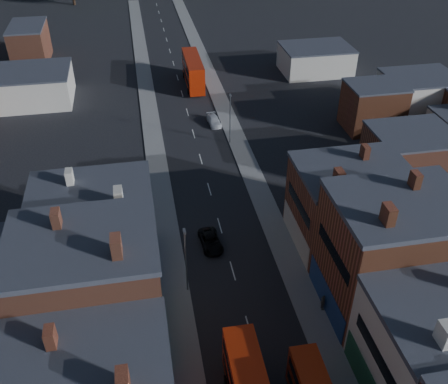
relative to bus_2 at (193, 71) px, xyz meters
name	(u,v)px	position (x,y,z in m)	size (l,w,h in m)	color
pavement_west	(160,186)	(-9.17, -33.60, -2.87)	(3.00, 200.00, 0.12)	gray
pavement_east	(253,176)	(3.83, -33.60, -2.87)	(3.00, 200.00, 0.12)	gray
lamp_post_2	(186,257)	(-7.87, -53.60, 1.77)	(0.25, 0.70, 8.12)	slate
lamp_post_3	(230,116)	(2.53, -23.60, 1.77)	(0.25, 0.70, 8.12)	slate
bus_2	(193,71)	(0.00, 0.00, 0.00)	(3.30, 12.62, 5.44)	#AA1F07
car_2	(211,241)	(-4.34, -46.99, -2.27)	(2.20, 4.77, 1.32)	black
car_3	(214,121)	(1.13, -16.89, -2.29)	(1.82, 4.47, 1.30)	silver
ped_3	(323,303)	(5.03, -58.69, -1.90)	(1.07, 0.49, 1.83)	#57534B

